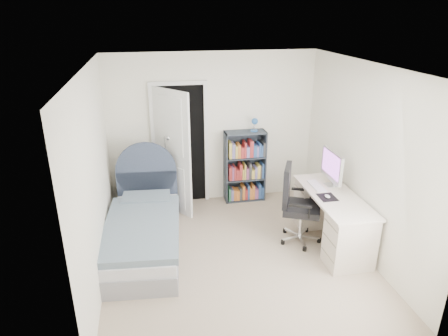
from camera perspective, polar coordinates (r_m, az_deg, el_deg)
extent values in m
cube|color=tan|center=(5.54, 1.68, -12.51)|extent=(3.40, 3.60, 0.05)
cube|color=white|center=(4.62, 2.03, 14.64)|extent=(3.40, 3.60, 0.05)
cube|color=white|center=(6.63, -1.63, 5.61)|extent=(3.40, 0.05, 2.50)
cube|color=white|center=(3.38, 8.75, -11.66)|extent=(3.40, 0.05, 2.50)
cube|color=white|center=(4.88, -18.33, -1.63)|extent=(0.05, 3.60, 2.50)
cube|color=white|center=(5.56, 19.47, 1.07)|extent=(0.05, 3.60, 2.50)
cube|color=black|center=(6.62, -6.27, 3.18)|extent=(0.80, 0.01, 2.00)
cube|color=white|center=(6.58, -9.98, 2.85)|extent=(0.06, 0.06, 2.00)
cube|color=white|center=(6.64, -2.55, 3.35)|extent=(0.06, 0.06, 2.00)
cube|color=white|center=(6.34, -6.63, 11.96)|extent=(0.92, 0.06, 0.06)
cube|color=white|center=(6.29, -7.40, 2.11)|extent=(0.52, 0.66, 2.00)
cube|color=gray|center=(5.63, -11.36, -10.56)|extent=(1.10, 2.03, 0.25)
cube|color=silver|center=(5.53, -11.51, -8.85)|extent=(1.07, 1.99, 0.16)
cube|color=slate|center=(5.39, -11.69, -8.30)|extent=(1.11, 1.74, 0.10)
cube|color=slate|center=(6.08, -11.05, -4.36)|extent=(0.73, 0.45, 0.12)
cube|color=#3A4459|center=(6.39, -10.80, -3.68)|extent=(0.93, 0.14, 0.78)
cylinder|color=#3A4459|center=(6.24, -11.05, -0.44)|extent=(0.93, 0.14, 0.93)
cylinder|color=#D5C483|center=(6.50, -14.25, -4.69)|extent=(0.04, 0.04, 0.55)
cylinder|color=#D5C483|center=(6.84, -14.12, -3.30)|extent=(0.04, 0.04, 0.55)
cylinder|color=#D5C483|center=(6.48, -10.91, -4.47)|extent=(0.04, 0.04, 0.55)
cylinder|color=#D5C483|center=(6.82, -10.95, -3.08)|extent=(0.04, 0.04, 0.55)
cube|color=#D5C483|center=(6.55, -12.74, -1.83)|extent=(0.44, 0.44, 0.03)
cube|color=#D5C483|center=(6.69, -12.50, -4.50)|extent=(0.39, 0.39, 0.02)
cube|color=#B24C33|center=(6.54, -13.24, -1.62)|extent=(0.18, 0.24, 0.03)
cube|color=#3F598C|center=(6.53, -13.26, -1.38)|extent=(0.16, 0.23, 0.03)
cube|color=#D8CC7F|center=(6.52, -13.29, -1.14)|extent=(0.15, 0.22, 0.03)
cylinder|color=silver|center=(6.73, -7.88, -5.76)|extent=(0.18, 0.18, 0.02)
cylinder|color=silver|center=(6.46, -8.17, -0.78)|extent=(0.01, 0.01, 1.26)
sphere|color=silver|center=(6.23, -7.94, 4.27)|extent=(0.07, 0.07, 0.07)
cube|color=#333C46|center=(6.71, 0.21, 0.05)|extent=(0.02, 0.29, 1.22)
cube|color=#333C46|center=(6.86, 5.67, 0.44)|extent=(0.02, 0.29, 1.22)
cube|color=#333C46|center=(6.58, 3.07, 5.12)|extent=(0.68, 0.29, 0.02)
cube|color=#333C46|center=(7.02, 2.87, -4.32)|extent=(0.68, 0.29, 0.02)
cube|color=#333C46|center=(6.91, 2.69, 0.67)|extent=(0.68, 0.01, 1.22)
cube|color=#333C46|center=(6.87, 2.93, -1.46)|extent=(0.64, 0.27, 0.02)
cube|color=#333C46|center=(6.72, 3.00, 1.61)|extent=(0.64, 0.27, 0.02)
cylinder|color=#255DA4|center=(6.61, 4.31, 5.35)|extent=(0.12, 0.12, 0.02)
cylinder|color=silver|center=(6.59, 4.33, 6.00)|extent=(0.02, 0.02, 0.16)
sphere|color=#255DA4|center=(6.54, 4.42, 6.67)|extent=(0.11, 0.11, 0.11)
cube|color=#337F4C|center=(6.89, 0.71, -3.61)|extent=(0.03, 0.21, 0.22)
cube|color=#7F72B2|center=(6.91, 1.07, -3.70)|extent=(0.04, 0.21, 0.19)
cube|color=orange|center=(6.92, 1.43, -3.69)|extent=(0.03, 0.21, 0.18)
cube|color=orange|center=(6.93, 1.85, -3.69)|extent=(0.06, 0.21, 0.17)
cube|color=#3F3F3F|center=(6.94, 2.29, -3.53)|extent=(0.04, 0.21, 0.21)
cube|color=orange|center=(6.94, 2.67, -3.31)|extent=(0.04, 0.21, 0.26)
cube|color=#B23333|center=(6.96, 3.04, -3.56)|extent=(0.04, 0.21, 0.18)
cube|color=#335999|center=(6.96, 3.38, -3.27)|extent=(0.03, 0.21, 0.25)
cube|color=orange|center=(6.98, 3.70, -3.45)|extent=(0.04, 0.21, 0.20)
cube|color=orange|center=(6.98, 4.07, -3.25)|extent=(0.04, 0.21, 0.24)
cube|color=#994C7F|center=(7.00, 4.50, -3.43)|extent=(0.06, 0.21, 0.18)
cube|color=#335999|center=(7.00, 4.95, -3.12)|extent=(0.04, 0.21, 0.26)
cube|color=#335999|center=(7.03, 5.33, -3.31)|extent=(0.04, 0.21, 0.20)
cube|color=#B23333|center=(6.74, 0.78, -0.64)|extent=(0.05, 0.21, 0.23)
cube|color=#994C7F|center=(6.75, 1.17, -0.63)|extent=(0.03, 0.21, 0.23)
cube|color=#B23333|center=(6.75, 1.46, -0.57)|extent=(0.03, 0.21, 0.24)
cube|color=#B23333|center=(6.77, 1.84, -0.77)|extent=(0.05, 0.21, 0.18)
cube|color=#B23333|center=(6.77, 2.28, -0.37)|extent=(0.04, 0.21, 0.27)
cube|color=#D8BF4C|center=(6.79, 2.61, -0.69)|extent=(0.03, 0.21, 0.18)
cube|color=#D8BF4C|center=(6.79, 2.89, -0.36)|extent=(0.03, 0.21, 0.26)
cube|color=#994C7F|center=(6.81, 3.22, -0.62)|extent=(0.04, 0.21, 0.19)
cube|color=#3F3F3F|center=(6.80, 3.62, -0.27)|extent=(0.04, 0.21, 0.27)
cube|color=#D8BF4C|center=(6.84, 4.02, -0.68)|extent=(0.05, 0.21, 0.16)
cube|color=#7F72B2|center=(6.84, 4.42, -0.48)|extent=(0.04, 0.21, 0.20)
cube|color=#D8BF4C|center=(6.85, 4.82, -0.33)|extent=(0.05, 0.21, 0.23)
cube|color=#3F3F3F|center=(6.86, 5.15, -0.33)|extent=(0.02, 0.21, 0.23)
cube|color=#335999|center=(6.86, 5.41, -0.22)|extent=(0.03, 0.21, 0.25)
cube|color=#D8BF4C|center=(6.59, 0.79, 2.66)|extent=(0.05, 0.21, 0.27)
cube|color=#7F72B2|center=(6.61, 1.23, 2.60)|extent=(0.05, 0.21, 0.25)
cube|color=#D8BF4C|center=(6.62, 1.65, 2.44)|extent=(0.04, 0.21, 0.20)
cube|color=orange|center=(6.63, 2.05, 2.56)|extent=(0.04, 0.21, 0.23)
cube|color=#B23333|center=(6.65, 2.51, 2.39)|extent=(0.06, 0.21, 0.18)
cube|color=#B23333|center=(6.65, 2.92, 2.76)|extent=(0.03, 0.21, 0.26)
cube|color=#7F72B2|center=(6.67, 3.29, 2.46)|extent=(0.05, 0.21, 0.18)
cube|color=#B23333|center=(6.67, 3.80, 2.86)|extent=(0.06, 0.21, 0.27)
cube|color=#335999|center=(6.70, 4.29, 2.61)|extent=(0.05, 0.21, 0.21)
cube|color=#7F72B2|center=(6.71, 4.67, 2.54)|extent=(0.03, 0.21, 0.18)
cube|color=#335999|center=(6.71, 4.98, 2.73)|extent=(0.03, 0.21, 0.23)
cube|color=#335999|center=(6.73, 5.26, 2.60)|extent=(0.03, 0.21, 0.19)
cube|color=#3F3F3F|center=(6.74, 5.65, 2.81)|extent=(0.05, 0.21, 0.24)
cube|color=beige|center=(5.63, 15.45, -3.88)|extent=(0.62, 1.54, 0.03)
cube|color=beige|center=(5.39, 17.54, -9.91)|extent=(0.57, 0.41, 0.72)
cube|color=beige|center=(6.23, 12.97, -4.88)|extent=(0.57, 0.41, 0.72)
cube|color=silver|center=(5.92, 15.09, -2.35)|extent=(0.16, 0.16, 0.01)
cube|color=silver|center=(5.88, 15.47, -1.28)|extent=(0.03, 0.06, 0.23)
cube|color=silver|center=(5.80, 15.20, 0.36)|extent=(0.05, 0.57, 0.41)
cube|color=#C15BDD|center=(5.78, 14.99, 0.53)|extent=(0.00, 0.51, 0.33)
cube|color=white|center=(5.82, 13.09, -2.52)|extent=(0.13, 0.41, 0.02)
cube|color=black|center=(5.53, 14.54, -4.07)|extent=(0.23, 0.27, 0.00)
ellipsoid|color=white|center=(5.53, 14.56, -3.92)|extent=(0.06, 0.10, 0.03)
cube|color=silver|center=(5.91, 12.11, -9.67)|extent=(0.28, 0.16, 0.03)
cylinder|color=black|center=(5.93, 13.44, -10.03)|extent=(0.08, 0.08, 0.06)
cube|color=silver|center=(6.03, 11.23, -8.94)|extent=(0.22, 0.24, 0.03)
cylinder|color=black|center=(6.15, 11.67, -8.61)|extent=(0.08, 0.08, 0.06)
cube|color=silver|center=(5.98, 9.71, -9.05)|extent=(0.18, 0.27, 0.03)
cylinder|color=black|center=(6.08, 8.69, -8.82)|extent=(0.08, 0.08, 0.06)
cube|color=silver|center=(5.85, 9.59, -9.86)|extent=(0.29, 0.10, 0.03)
cylinder|color=black|center=(5.80, 8.39, -10.43)|extent=(0.08, 0.08, 0.06)
cube|color=silver|center=(5.80, 11.10, -10.25)|extent=(0.07, 0.29, 0.03)
cylinder|color=black|center=(5.70, 11.45, -11.24)|extent=(0.08, 0.08, 0.06)
cylinder|color=silver|center=(5.80, 10.90, -7.73)|extent=(0.07, 0.07, 0.43)
cube|color=black|center=(5.69, 11.07, -5.66)|extent=(0.65, 0.65, 0.09)
cube|color=black|center=(5.56, 8.99, -2.45)|extent=(0.25, 0.44, 0.56)
cube|color=black|center=(5.38, 10.82, -5.37)|extent=(0.30, 0.16, 0.03)
cube|color=black|center=(5.86, 11.12, -3.04)|extent=(0.30, 0.16, 0.03)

